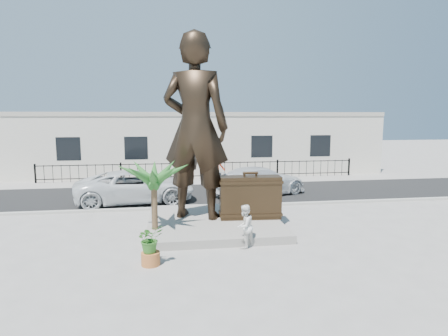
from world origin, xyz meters
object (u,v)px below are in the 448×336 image
at_px(statue, 195,127).
at_px(tourist, 245,226).
at_px(suitcase, 250,197).
at_px(car_white, 135,187).

distance_m(statue, tourist, 4.65).
relative_size(suitcase, car_white, 0.41).
distance_m(suitcase, tourist, 2.70).
bearing_deg(tourist, statue, -109.56).
xyz_separation_m(statue, suitcase, (2.16, -0.46, -2.81)).
bearing_deg(suitcase, tourist, -102.76).
xyz_separation_m(statue, tourist, (1.41, -3.03, -3.23)).
bearing_deg(statue, suitcase, -172.09).
bearing_deg(suitcase, car_white, 139.89).
height_order(statue, tourist, statue).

